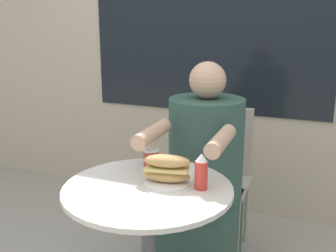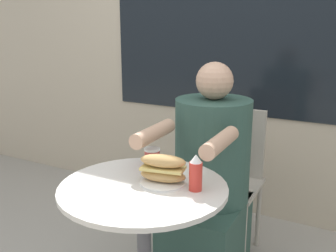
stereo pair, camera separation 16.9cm
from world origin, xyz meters
name	(u,v)px [view 1 (the left image)]	position (x,y,z in m)	size (l,w,h in m)	color
storefront_wall	(238,17)	(0.00, 1.44, 1.40)	(8.00, 0.09, 2.80)	#B7A88E
cafe_table	(148,231)	(0.00, 0.00, 0.53)	(0.68, 0.68, 0.73)	beige
diner_chair	(220,165)	(0.05, 0.90, 0.52)	(0.40, 0.40, 0.87)	#ADA393
seated_diner	(203,190)	(0.06, 0.55, 0.50)	(0.41, 0.72, 1.18)	#2D4C42
sandwich_on_plate	(167,170)	(0.06, 0.06, 0.79)	(0.20, 0.19, 0.12)	white
drink_cup	(151,157)	(-0.09, 0.22, 0.77)	(0.07, 0.07, 0.08)	#B73D38
condiment_bottle	(201,172)	(0.20, 0.06, 0.80)	(0.05, 0.05, 0.15)	red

